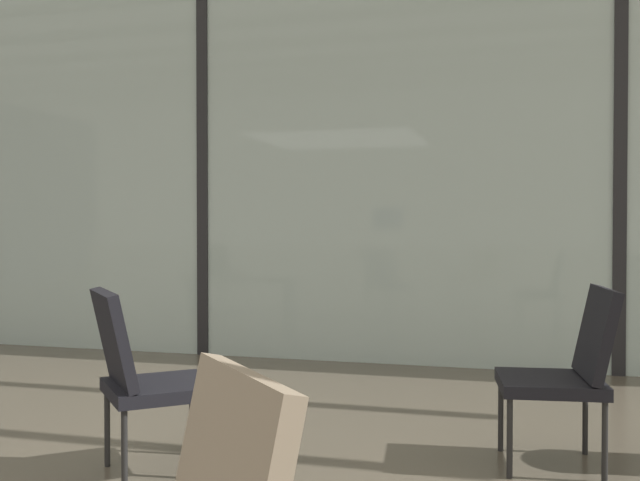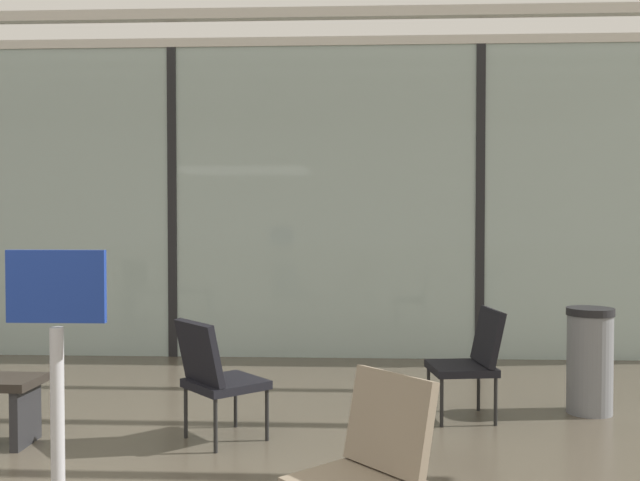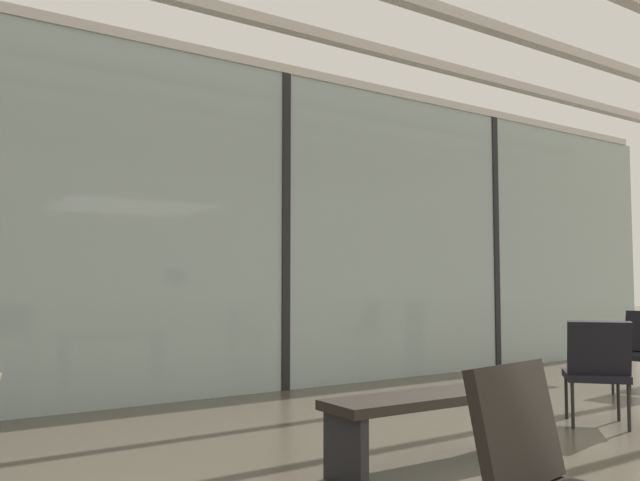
{
  "view_description": "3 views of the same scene",
  "coord_description": "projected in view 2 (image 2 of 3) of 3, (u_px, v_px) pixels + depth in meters",
  "views": [
    {
      "loc": [
        2.82,
        -0.99,
        1.17
      ],
      "look_at": [
        1.7,
        3.0,
        1.08
      ],
      "focal_mm": 41.73,
      "sensor_mm": 36.0,
      "label": 1
    },
    {
      "loc": [
        2.06,
        -2.78,
        1.57
      ],
      "look_at": [
        1.69,
        5.24,
        1.34
      ],
      "focal_mm": 39.28,
      "sensor_mm": 36.0,
      "label": 2
    },
    {
      "loc": [
        -3.94,
        -1.14,
        1.16
      ],
      "look_at": [
        -1.25,
        2.71,
        1.47
      ],
      "focal_mm": 37.59,
      "sensor_mm": 36.0,
      "label": 3
    }
  ],
  "objects": [
    {
      "name": "glass_curtain_wall",
      "position": [
        173.0,
        203.0,
        8.06
      ],
      "size": [
        14.0,
        0.08,
        3.54
      ],
      "primitive_type": "cube",
      "color": "#A3B7B2",
      "rests_on": "ground"
    },
    {
      "name": "window_mullion_2",
      "position": [
        479.0,
        203.0,
        7.89
      ],
      "size": [
        0.1,
        0.12,
        3.54
      ],
      "primitive_type": "cube",
      "color": "black",
      "rests_on": "ground"
    },
    {
      "name": "lounge_chair_1",
      "position": [
        215.0,
        373.0,
        4.94
      ],
      "size": [
        0.71,
        0.71,
        0.87
      ],
      "rotation": [
        0.0,
        0.0,
        2.29
      ],
      "color": "black",
      "rests_on": "ground"
    },
    {
      "name": "trash_bin",
      "position": [
        590.0,
        360.0,
        5.68
      ],
      "size": [
        0.38,
        0.38,
        0.86
      ],
      "color": "slate",
      "rests_on": "ground"
    },
    {
      "name": "lounge_chair_0",
      "position": [
        369.0,
        461.0,
        3.12
      ],
      "size": [
        0.71,
        0.71,
        0.87
      ],
      "rotation": [
        0.0,
        0.0,
        5.45
      ],
      "color": "#7F705B",
      "rests_on": "ground"
    },
    {
      "name": "window_mullion_1",
      "position": [
        173.0,
        203.0,
        8.06
      ],
      "size": [
        0.1,
        0.12,
        3.54
      ],
      "primitive_type": "cube",
      "color": "black",
      "rests_on": "ground"
    },
    {
      "name": "parked_airplane",
      "position": [
        265.0,
        189.0,
        14.51
      ],
      "size": [
        10.97,
        4.43,
        4.43
      ],
      "color": "silver",
      "rests_on": "ground"
    },
    {
      "name": "lounge_chair_4",
      "position": [
        472.0,
        356.0,
        5.53
      ],
      "size": [
        0.58,
        0.54,
        0.87
      ],
      "rotation": [
        0.0,
        0.0,
        4.84
      ],
      "color": "black",
      "rests_on": "ground"
    },
    {
      "name": "info_sign",
      "position": [
        58.0,
        422.0,
        3.08
      ],
      "size": [
        0.44,
        0.32,
        1.44
      ],
      "color": "#333333",
      "rests_on": "ground"
    }
  ]
}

